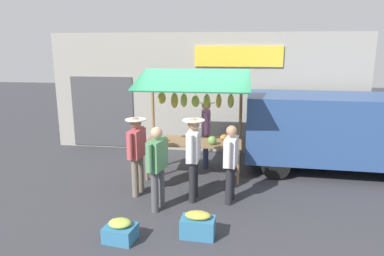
{
  "coord_description": "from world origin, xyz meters",
  "views": [
    {
      "loc": [
        -1.04,
        7.7,
        3.01
      ],
      "look_at": [
        0.0,
        0.3,
        1.25
      ],
      "focal_mm": 32.39,
      "sensor_mm": 36.0,
      "label": 1
    }
  ],
  "objects_px": {
    "parked_van": "(332,126)",
    "produce_crate_side": "(120,231)",
    "shopper_in_striped_shirt": "(231,159)",
    "shopper_with_shopping_bag": "(157,163)",
    "shopper_with_ponytail": "(194,152)",
    "vendor_with_sunhat": "(206,128)",
    "market_stall": "(194,112)",
    "shopper_in_grey_tee": "(137,150)",
    "produce_crate_near": "(198,225)"
  },
  "relations": [
    {
      "from": "shopper_in_grey_tee",
      "to": "produce_crate_near",
      "type": "height_order",
      "value": "shopper_in_grey_tee"
    },
    {
      "from": "parked_van",
      "to": "shopper_with_shopping_bag",
      "type": "bearing_deg",
      "value": 37.67
    },
    {
      "from": "shopper_with_ponytail",
      "to": "produce_crate_side",
      "type": "xyz_separation_m",
      "value": [
        0.94,
        1.68,
        -0.83
      ]
    },
    {
      "from": "shopper_in_striped_shirt",
      "to": "produce_crate_near",
      "type": "xyz_separation_m",
      "value": [
        0.47,
        1.38,
        -0.69
      ]
    },
    {
      "from": "market_stall",
      "to": "shopper_with_shopping_bag",
      "type": "bearing_deg",
      "value": 76.41
    },
    {
      "from": "vendor_with_sunhat",
      "to": "produce_crate_side",
      "type": "height_order",
      "value": "vendor_with_sunhat"
    },
    {
      "from": "vendor_with_sunhat",
      "to": "shopper_with_ponytail",
      "type": "distance_m",
      "value": 2.02
    },
    {
      "from": "parked_van",
      "to": "produce_crate_side",
      "type": "bearing_deg",
      "value": 45.44
    },
    {
      "from": "market_stall",
      "to": "vendor_with_sunhat",
      "type": "distance_m",
      "value": 0.9
    },
    {
      "from": "market_stall",
      "to": "shopper_in_grey_tee",
      "type": "relative_size",
      "value": 1.53
    },
    {
      "from": "shopper_with_ponytail",
      "to": "produce_crate_near",
      "type": "xyz_separation_m",
      "value": [
        -0.26,
        1.39,
        -0.8
      ]
    },
    {
      "from": "shopper_in_striped_shirt",
      "to": "produce_crate_near",
      "type": "height_order",
      "value": "shopper_in_striped_shirt"
    },
    {
      "from": "vendor_with_sunhat",
      "to": "produce_crate_side",
      "type": "xyz_separation_m",
      "value": [
        0.98,
        3.7,
        -0.86
      ]
    },
    {
      "from": "shopper_with_ponytail",
      "to": "parked_van",
      "type": "height_order",
      "value": "parked_van"
    },
    {
      "from": "shopper_in_striped_shirt",
      "to": "produce_crate_near",
      "type": "distance_m",
      "value": 1.61
    },
    {
      "from": "vendor_with_sunhat",
      "to": "parked_van",
      "type": "bearing_deg",
      "value": 86.4
    },
    {
      "from": "shopper_in_striped_shirt",
      "to": "shopper_in_grey_tee",
      "type": "bearing_deg",
      "value": 94.75
    },
    {
      "from": "shopper_with_ponytail",
      "to": "shopper_in_grey_tee",
      "type": "relative_size",
      "value": 1.03
    },
    {
      "from": "shopper_in_striped_shirt",
      "to": "shopper_with_shopping_bag",
      "type": "height_order",
      "value": "shopper_with_shopping_bag"
    },
    {
      "from": "shopper_with_ponytail",
      "to": "produce_crate_near",
      "type": "bearing_deg",
      "value": -167.7
    },
    {
      "from": "shopper_with_ponytail",
      "to": "vendor_with_sunhat",
      "type": "bearing_deg",
      "value": 0.51
    },
    {
      "from": "shopper_with_ponytail",
      "to": "produce_crate_side",
      "type": "height_order",
      "value": "shopper_with_ponytail"
    },
    {
      "from": "shopper_with_shopping_bag",
      "to": "produce_crate_side",
      "type": "xyz_separation_m",
      "value": [
        0.34,
        1.17,
        -0.76
      ]
    },
    {
      "from": "market_stall",
      "to": "parked_van",
      "type": "height_order",
      "value": "market_stall"
    },
    {
      "from": "shopper_in_striped_shirt",
      "to": "vendor_with_sunhat",
      "type": "bearing_deg",
      "value": 27.06
    },
    {
      "from": "market_stall",
      "to": "produce_crate_near",
      "type": "height_order",
      "value": "market_stall"
    },
    {
      "from": "shopper_with_ponytail",
      "to": "shopper_with_shopping_bag",
      "type": "height_order",
      "value": "shopper_with_ponytail"
    },
    {
      "from": "shopper_with_shopping_bag",
      "to": "parked_van",
      "type": "height_order",
      "value": "parked_van"
    },
    {
      "from": "market_stall",
      "to": "produce_crate_side",
      "type": "xyz_separation_m",
      "value": [
        0.78,
        3.0,
        -1.39
      ]
    },
    {
      "from": "produce_crate_near",
      "to": "shopper_with_ponytail",
      "type": "bearing_deg",
      "value": -79.34
    },
    {
      "from": "shopper_in_grey_tee",
      "to": "produce_crate_near",
      "type": "xyz_separation_m",
      "value": [
        -1.44,
        1.5,
        -0.77
      ]
    },
    {
      "from": "vendor_with_sunhat",
      "to": "shopper_with_ponytail",
      "type": "relative_size",
      "value": 1.02
    },
    {
      "from": "shopper_in_striped_shirt",
      "to": "parked_van",
      "type": "height_order",
      "value": "parked_van"
    },
    {
      "from": "vendor_with_sunhat",
      "to": "market_stall",
      "type": "bearing_deg",
      "value": -22.17
    },
    {
      "from": "shopper_with_shopping_bag",
      "to": "produce_crate_side",
      "type": "distance_m",
      "value": 1.43
    },
    {
      "from": "shopper_in_striped_shirt",
      "to": "produce_crate_side",
      "type": "relative_size",
      "value": 2.96
    },
    {
      "from": "shopper_with_shopping_bag",
      "to": "parked_van",
      "type": "relative_size",
      "value": 0.36
    },
    {
      "from": "shopper_with_shopping_bag",
      "to": "produce_crate_near",
      "type": "xyz_separation_m",
      "value": [
        -0.87,
        0.88,
        -0.72
      ]
    },
    {
      "from": "shopper_in_striped_shirt",
      "to": "produce_crate_near",
      "type": "relative_size",
      "value": 2.76
    },
    {
      "from": "produce_crate_near",
      "to": "produce_crate_side",
      "type": "xyz_separation_m",
      "value": [
        1.2,
        0.29,
        -0.04
      ]
    },
    {
      "from": "shopper_with_ponytail",
      "to": "parked_van",
      "type": "bearing_deg",
      "value": -53.71
    },
    {
      "from": "shopper_in_striped_shirt",
      "to": "parked_van",
      "type": "bearing_deg",
      "value": -39.59
    },
    {
      "from": "produce_crate_side",
      "to": "shopper_in_grey_tee",
      "type": "bearing_deg",
      "value": -82.37
    },
    {
      "from": "market_stall",
      "to": "parked_van",
      "type": "xyz_separation_m",
      "value": [
        -3.27,
        -0.83,
        -0.43
      ]
    },
    {
      "from": "parked_van",
      "to": "shopper_in_striped_shirt",
      "type": "bearing_deg",
      "value": 44.28
    },
    {
      "from": "parked_van",
      "to": "produce_crate_side",
      "type": "xyz_separation_m",
      "value": [
        4.05,
        3.82,
        -0.96
      ]
    },
    {
      "from": "shopper_in_grey_tee",
      "to": "shopper_in_striped_shirt",
      "type": "bearing_deg",
      "value": -86.46
    },
    {
      "from": "vendor_with_sunhat",
      "to": "produce_crate_near",
      "type": "height_order",
      "value": "vendor_with_sunhat"
    },
    {
      "from": "market_stall",
      "to": "shopper_with_ponytail",
      "type": "bearing_deg",
      "value": 97.09
    },
    {
      "from": "shopper_in_striped_shirt",
      "to": "parked_van",
      "type": "distance_m",
      "value": 3.21
    }
  ]
}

